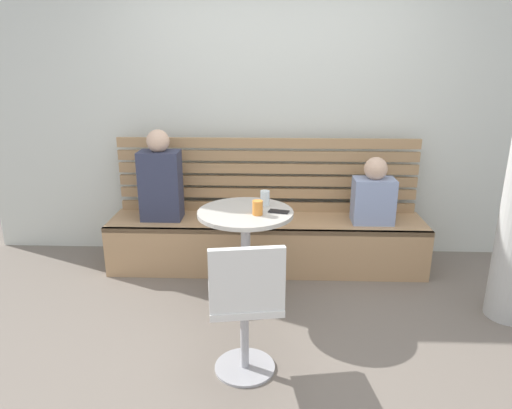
{
  "coord_description": "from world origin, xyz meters",
  "views": [
    {
      "loc": [
        0.05,
        -2.52,
        1.77
      ],
      "look_at": [
        -0.07,
        0.66,
        0.75
      ],
      "focal_mm": 32.18,
      "sensor_mm": 36.0,
      "label": 1
    }
  ],
  "objects_px": {
    "cafe_table": "(246,240)",
    "phone_on_table": "(279,211)",
    "white_chair": "(245,305)",
    "person_child_left": "(374,195)",
    "person_adult": "(160,180)",
    "booth_bench": "(266,243)",
    "cup_tumbler_orange": "(258,208)",
    "cup_water_clear": "(265,198)"
  },
  "relations": [
    {
      "from": "cafe_table",
      "to": "phone_on_table",
      "type": "relative_size",
      "value": 5.29
    },
    {
      "from": "white_chair",
      "to": "person_child_left",
      "type": "bearing_deg",
      "value": 55.7
    },
    {
      "from": "person_adult",
      "to": "person_child_left",
      "type": "xyz_separation_m",
      "value": [
        1.79,
        -0.03,
        -0.1
      ]
    },
    {
      "from": "booth_bench",
      "to": "phone_on_table",
      "type": "xyz_separation_m",
      "value": [
        0.09,
        -0.67,
        0.52
      ]
    },
    {
      "from": "booth_bench",
      "to": "white_chair",
      "type": "height_order",
      "value": "white_chair"
    },
    {
      "from": "white_chair",
      "to": "cup_tumbler_orange",
      "type": "height_order",
      "value": "white_chair"
    },
    {
      "from": "booth_bench",
      "to": "white_chair",
      "type": "xyz_separation_m",
      "value": [
        -0.1,
        -1.47,
        0.24
      ]
    },
    {
      "from": "cafe_table",
      "to": "white_chair",
      "type": "height_order",
      "value": "white_chair"
    },
    {
      "from": "white_chair",
      "to": "person_adult",
      "type": "xyz_separation_m",
      "value": [
        -0.8,
        1.47,
        0.32
      ]
    },
    {
      "from": "cafe_table",
      "to": "person_child_left",
      "type": "bearing_deg",
      "value": 31.54
    },
    {
      "from": "booth_bench",
      "to": "cup_water_clear",
      "type": "xyz_separation_m",
      "value": [
        -0.01,
        -0.52,
        0.57
      ]
    },
    {
      "from": "cup_tumbler_orange",
      "to": "phone_on_table",
      "type": "height_order",
      "value": "cup_tumbler_orange"
    },
    {
      "from": "person_child_left",
      "to": "phone_on_table",
      "type": "distance_m",
      "value": 1.03
    },
    {
      "from": "booth_bench",
      "to": "person_child_left",
      "type": "bearing_deg",
      "value": -1.63
    },
    {
      "from": "cafe_table",
      "to": "cup_water_clear",
      "type": "height_order",
      "value": "cup_water_clear"
    },
    {
      "from": "phone_on_table",
      "to": "white_chair",
      "type": "bearing_deg",
      "value": -177.4
    },
    {
      "from": "phone_on_table",
      "to": "booth_bench",
      "type": "bearing_deg",
      "value": 23.87
    },
    {
      "from": "person_adult",
      "to": "phone_on_table",
      "type": "xyz_separation_m",
      "value": [
        0.99,
        -0.68,
        -0.04
      ]
    },
    {
      "from": "cafe_table",
      "to": "booth_bench",
      "type": "bearing_deg",
      "value": 77.93
    },
    {
      "from": "cup_water_clear",
      "to": "phone_on_table",
      "type": "distance_m",
      "value": 0.19
    },
    {
      "from": "cup_water_clear",
      "to": "cup_tumbler_orange",
      "type": "xyz_separation_m",
      "value": [
        -0.05,
        -0.21,
        -0.01
      ]
    },
    {
      "from": "person_child_left",
      "to": "cup_tumbler_orange",
      "type": "distance_m",
      "value": 1.19
    },
    {
      "from": "person_adult",
      "to": "cafe_table",
      "type": "bearing_deg",
      "value": -41.1
    },
    {
      "from": "cup_tumbler_orange",
      "to": "phone_on_table",
      "type": "bearing_deg",
      "value": 22.38
    },
    {
      "from": "booth_bench",
      "to": "person_adult",
      "type": "relative_size",
      "value": 3.5
    },
    {
      "from": "person_child_left",
      "to": "cup_tumbler_orange",
      "type": "bearing_deg",
      "value": -143.09
    },
    {
      "from": "person_adult",
      "to": "phone_on_table",
      "type": "height_order",
      "value": "person_adult"
    },
    {
      "from": "booth_bench",
      "to": "person_child_left",
      "type": "xyz_separation_m",
      "value": [
        0.89,
        -0.03,
        0.46
      ]
    },
    {
      "from": "person_child_left",
      "to": "white_chair",
      "type": "bearing_deg",
      "value": -124.3
    },
    {
      "from": "booth_bench",
      "to": "phone_on_table",
      "type": "height_order",
      "value": "phone_on_table"
    },
    {
      "from": "phone_on_table",
      "to": "person_adult",
      "type": "bearing_deg",
      "value": 71.69
    },
    {
      "from": "white_chair",
      "to": "booth_bench",
      "type": "bearing_deg",
      "value": 86.3
    },
    {
      "from": "cafe_table",
      "to": "person_adult",
      "type": "relative_size",
      "value": 0.96
    },
    {
      "from": "cafe_table",
      "to": "phone_on_table",
      "type": "distance_m",
      "value": 0.33
    },
    {
      "from": "person_child_left",
      "to": "cup_water_clear",
      "type": "height_order",
      "value": "person_child_left"
    },
    {
      "from": "white_chair",
      "to": "person_child_left",
      "type": "distance_m",
      "value": 1.77
    },
    {
      "from": "white_chair",
      "to": "cup_water_clear",
      "type": "height_order",
      "value": "same"
    },
    {
      "from": "booth_bench",
      "to": "person_child_left",
      "type": "relative_size",
      "value": 4.81
    },
    {
      "from": "cafe_table",
      "to": "cup_water_clear",
      "type": "distance_m",
      "value": 0.34
    },
    {
      "from": "cup_water_clear",
      "to": "person_child_left",
      "type": "bearing_deg",
      "value": 28.95
    },
    {
      "from": "booth_bench",
      "to": "cafe_table",
      "type": "bearing_deg",
      "value": -102.07
    },
    {
      "from": "person_adult",
      "to": "cup_tumbler_orange",
      "type": "bearing_deg",
      "value": -41.02
    }
  ]
}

